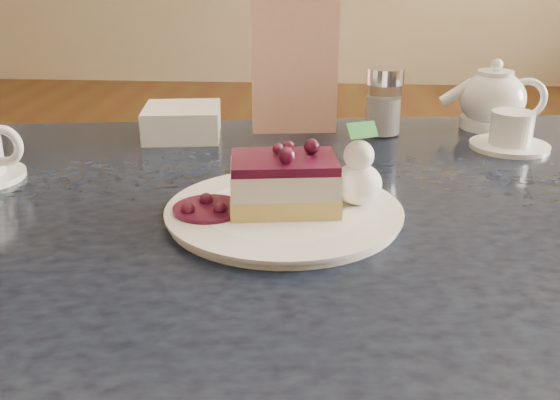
# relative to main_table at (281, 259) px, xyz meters

# --- Properties ---
(main_table) EXTENTS (1.39, 1.02, 0.81)m
(main_table) POSITION_rel_main_table_xyz_m (0.00, 0.00, 0.00)
(main_table) COLOR black
(main_table) RESTS_ON ground
(dessert_plate) EXTENTS (0.28, 0.28, 0.01)m
(dessert_plate) POSITION_rel_main_table_xyz_m (0.01, -0.05, 0.09)
(dessert_plate) COLOR white
(dessert_plate) RESTS_ON main_table
(cheesecake_slice) EXTENTS (0.14, 0.11, 0.06)m
(cheesecake_slice) POSITION_rel_main_table_xyz_m (0.01, -0.05, 0.13)
(cheesecake_slice) COLOR gold
(cheesecake_slice) RESTS_ON dessert_plate
(whipped_cream) EXTENTS (0.06, 0.06, 0.05)m
(whipped_cream) POSITION_rel_main_table_xyz_m (0.10, -0.03, 0.12)
(whipped_cream) COLOR white
(whipped_cream) RESTS_ON dessert_plate
(berry_sauce) EXTENTS (0.09, 0.09, 0.01)m
(berry_sauce) POSITION_rel_main_table_xyz_m (-0.08, -0.07, 0.10)
(berry_sauce) COLOR black
(berry_sauce) RESTS_ON dessert_plate
(tea_set) EXTENTS (0.18, 0.25, 0.11)m
(tea_set) POSITION_rel_main_table_xyz_m (0.36, 0.37, 0.13)
(tea_set) COLOR white
(tea_set) RESTS_ON main_table
(menu_card) EXTENTS (0.15, 0.05, 0.24)m
(menu_card) POSITION_rel_main_table_xyz_m (0.00, 0.35, 0.20)
(menu_card) COLOR white
(menu_card) RESTS_ON main_table
(sugar_shaker) EXTENTS (0.06, 0.06, 0.12)m
(sugar_shaker) POSITION_rel_main_table_xyz_m (0.16, 0.33, 0.15)
(sugar_shaker) COLOR white
(sugar_shaker) RESTS_ON main_table
(napkin_stack) EXTENTS (0.14, 0.14, 0.05)m
(napkin_stack) POSITION_rel_main_table_xyz_m (-0.19, 0.30, 0.11)
(napkin_stack) COLOR white
(napkin_stack) RESTS_ON main_table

